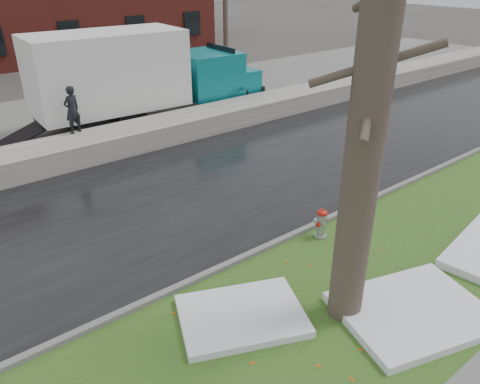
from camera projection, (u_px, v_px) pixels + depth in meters
ground at (303, 269)px, 9.89m from camera, size 120.00×120.00×0.00m
verge at (349, 298)px, 9.00m from camera, size 60.00×4.50×0.04m
road at (187, 193)px, 13.03m from camera, size 60.00×7.00×0.03m
parking_lot at (74, 120)px, 18.99m from camera, size 60.00×9.00×0.03m
curb at (271, 245)px, 10.56m from camera, size 60.00×0.15×0.14m
snowbank at (119, 140)px, 15.82m from camera, size 60.00×1.60×0.75m
fire_hydrant at (321, 222)px, 10.78m from camera, size 0.37×0.33×0.74m
tree at (369, 114)px, 6.93m from camera, size 1.36×1.54×7.49m
box_truck at (137, 75)px, 17.97m from camera, size 10.74×2.90×3.57m
worker at (72, 110)px, 15.04m from camera, size 0.65×0.53×1.55m
snow_patch_near at (413, 312)px, 8.50m from camera, size 3.07×2.67×0.16m
snow_patch_far at (242, 316)px, 8.42m from camera, size 2.65×2.34×0.14m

